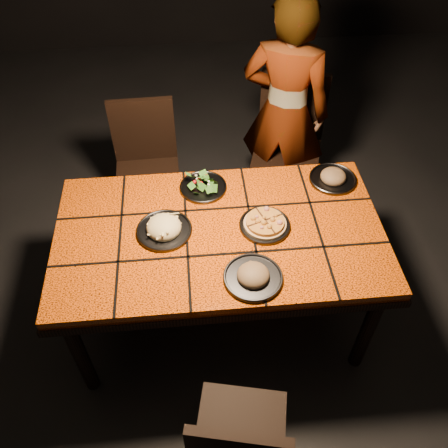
{
  "coord_description": "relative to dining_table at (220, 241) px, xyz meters",
  "views": [
    {
      "loc": [
        -0.12,
        -1.55,
        2.46
      ],
      "look_at": [
        0.02,
        -0.02,
        0.82
      ],
      "focal_mm": 38.0,
      "sensor_mm": 36.0,
      "label": 1
    }
  ],
  "objects": [
    {
      "name": "room_shell",
      "position": [
        0.0,
        0.0,
        0.83
      ],
      "size": [
        6.04,
        7.04,
        3.08
      ],
      "color": "black",
      "rests_on": "ground"
    },
    {
      "name": "dining_table",
      "position": [
        0.0,
        0.0,
        0.0
      ],
      "size": [
        1.62,
        0.92,
        0.75
      ],
      "color": "#ED5507",
      "rests_on": "ground"
    },
    {
      "name": "chair_near",
      "position": [
        -0.0,
        -0.91,
        -0.2
      ],
      "size": [
        0.45,
        0.45,
        0.83
      ],
      "rotation": [
        0.0,
        0.0,
        2.92
      ],
      "color": "black",
      "rests_on": "ground"
    },
    {
      "name": "chair_far_left",
      "position": [
        -0.4,
        0.88,
        -0.16
      ],
      "size": [
        0.41,
        0.41,
        0.89
      ],
      "rotation": [
        0.0,
        0.0,
        0.03
      ],
      "color": "black",
      "rests_on": "ground"
    },
    {
      "name": "chair_far_right",
      "position": [
        0.55,
        0.99,
        -0.12
      ],
      "size": [
        0.54,
        0.54,
        0.96
      ],
      "rotation": [
        0.0,
        0.0,
        -0.29
      ],
      "color": "black",
      "rests_on": "ground"
    },
    {
      "name": "diner",
      "position": [
        0.5,
        0.95,
        0.09
      ],
      "size": [
        0.65,
        0.55,
        1.52
      ],
      "primitive_type": "imported",
      "rotation": [
        0.0,
        0.0,
        2.74
      ],
      "color": "brown",
      "rests_on": "ground"
    },
    {
      "name": "plate_pizza",
      "position": [
        0.22,
        0.01,
        0.1
      ],
      "size": [
        0.27,
        0.27,
        0.04
      ],
      "color": "#333438",
      "rests_on": "dining_table"
    },
    {
      "name": "plate_pasta",
      "position": [
        -0.27,
        0.02,
        0.1
      ],
      "size": [
        0.27,
        0.27,
        0.09
      ],
      "color": "#333438",
      "rests_on": "dining_table"
    },
    {
      "name": "plate_salad",
      "position": [
        -0.06,
        0.31,
        0.1
      ],
      "size": [
        0.25,
        0.25,
        0.07
      ],
      "color": "#333438",
      "rests_on": "dining_table"
    },
    {
      "name": "plate_mushroom_a",
      "position": [
        0.12,
        -0.3,
        0.1
      ],
      "size": [
        0.27,
        0.27,
        0.09
      ],
      "color": "#333438",
      "rests_on": "dining_table"
    },
    {
      "name": "plate_mushroom_b",
      "position": [
        0.64,
        0.31,
        0.1
      ],
      "size": [
        0.25,
        0.25,
        0.08
      ],
      "color": "#333438",
      "rests_on": "dining_table"
    }
  ]
}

